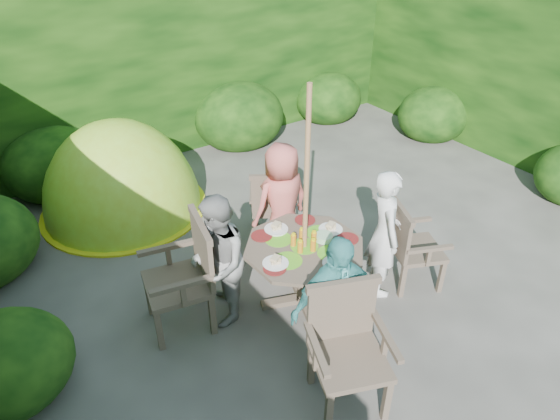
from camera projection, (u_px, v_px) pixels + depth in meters
ground at (347, 261)px, 5.47m from camera, size 60.00×60.00×0.00m
hedge_enclosure at (279, 115)px, 5.73m from camera, size 9.00×9.00×2.50m
patio_table at (304, 255)px, 4.64m from camera, size 1.46×1.46×0.80m
parasol_pole at (306, 206)px, 4.34m from camera, size 0.06×0.06×2.20m
garden_chair_right at (410, 245)px, 4.92m from camera, size 0.64×0.67×0.88m
garden_chair_left at (186, 275)px, 4.42m from camera, size 0.66×0.71×1.03m
garden_chair_back at (273, 204)px, 5.58m from camera, size 0.69×0.67×0.87m
garden_chair_front at (347, 345)px, 3.76m from camera, size 0.73×0.69×0.98m
child_right at (385, 233)px, 4.75m from camera, size 0.51×0.58×1.33m
child_left at (218, 262)px, 4.42m from camera, size 0.72×0.78×1.29m
child_back at (282, 202)px, 5.23m from camera, size 0.65×0.43×1.32m
child_front at (334, 306)px, 3.93m from camera, size 0.80×0.42×1.31m
dome_tent at (126, 209)px, 6.36m from camera, size 2.05×2.05×2.34m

